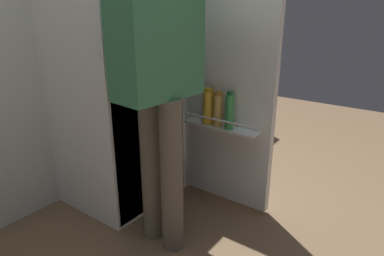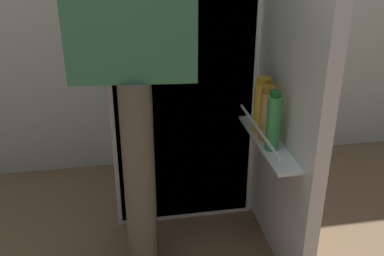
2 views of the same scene
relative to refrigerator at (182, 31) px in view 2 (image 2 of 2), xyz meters
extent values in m
plane|color=brown|center=(-0.03, -0.50, -0.89)|extent=(6.74, 6.74, 0.00)
cube|color=white|center=(-0.03, 0.05, 0.00)|extent=(0.67, 0.61, 1.79)
cube|color=white|center=(-0.03, -0.25, 0.00)|extent=(0.63, 0.01, 1.75)
cube|color=white|center=(-0.03, -0.20, 0.02)|extent=(0.59, 0.09, 0.01)
cube|color=white|center=(0.33, -0.57, -0.01)|extent=(0.06, 0.65, 1.71)
cube|color=white|center=(0.26, -0.57, -0.33)|extent=(0.10, 0.51, 0.01)
cylinder|color=silver|center=(0.21, -0.57, -0.27)|extent=(0.01, 0.49, 0.01)
cylinder|color=tan|center=(0.25, -0.56, -0.22)|extent=(0.06, 0.06, 0.20)
cylinder|color=#996623|center=(0.25, -0.56, -0.11)|extent=(0.06, 0.06, 0.02)
cylinder|color=gold|center=(0.26, -0.48, -0.21)|extent=(0.07, 0.07, 0.21)
cylinder|color=#BC8419|center=(0.26, -0.48, -0.10)|extent=(0.06, 0.06, 0.02)
cylinder|color=green|center=(0.25, -0.64, -0.21)|extent=(0.05, 0.05, 0.22)
cylinder|color=#195B28|center=(0.25, -0.64, -0.09)|extent=(0.04, 0.04, 0.02)
cylinder|color=#665B4C|center=(-0.25, -0.44, -0.46)|extent=(0.12, 0.12, 0.86)
cylinder|color=#665B4C|center=(-0.27, -0.60, -0.46)|extent=(0.12, 0.12, 0.86)
camera|label=1|loc=(-1.51, -1.64, 0.40)|focal=31.90mm
camera|label=2|loc=(-0.33, -2.14, 0.52)|focal=43.10mm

